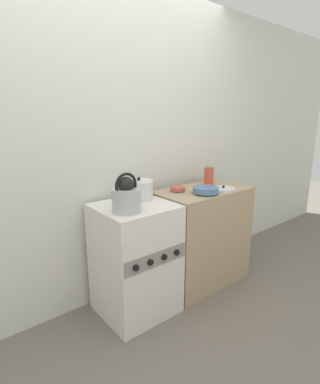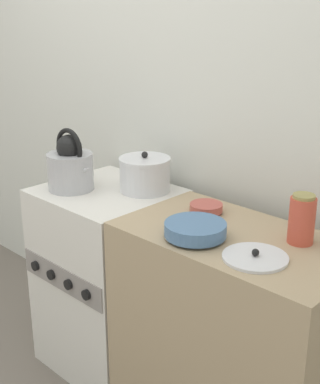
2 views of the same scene
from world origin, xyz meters
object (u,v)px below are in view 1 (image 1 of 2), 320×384
Objects in this scene: small_ceramic_bowl at (178,189)px; storage_jar at (209,176)px; kettle at (127,197)px; cooking_pot at (139,190)px; enamel_bowl at (206,190)px; stove at (135,259)px; loose_pot_lid at (223,188)px.

storage_jar is (0.40, 0.01, 0.06)m from small_ceramic_bowl.
kettle is 0.33m from cooking_pot.
enamel_bowl is at bearing -59.56° from small_ceramic_bowl.
enamel_bowl is at bearing -141.64° from storage_jar.
kettle is at bearing -170.02° from storage_jar.
stove is at bearing -171.35° from small_ceramic_bowl.
kettle is 1.60× the size of storage_jar.
kettle is (-0.12, -0.09, 0.54)m from stove.
storage_jar is at bearing 79.75° from loose_pot_lid.
kettle is at bearing -139.77° from cooking_pot.
loose_pot_lid is at bearing -100.25° from storage_jar.
small_ceramic_bowl is at bearing -178.51° from storage_jar.
cooking_pot is at bearing 40.23° from kettle.
stove is 0.98m from loose_pot_lid.
enamel_bowl reaches higher than loose_pot_lid.
kettle is 1.04m from storage_jar.
loose_pot_lid is (0.74, -0.24, -0.06)m from cooking_pot.
small_ceramic_bowl reaches higher than stove.
stove is 0.69m from small_ceramic_bowl.
cooking_pot is 1.77× the size of small_ceramic_bowl.
cooking_pot is 1.31× the size of storage_jar.
kettle is at bearing -164.78° from small_ceramic_bowl.
enamel_bowl reaches higher than small_ceramic_bowl.
kettle reaches higher than loose_pot_lid.
kettle is 2.15× the size of small_ceramic_bowl.
small_ceramic_bowl is (-0.12, 0.21, -0.01)m from enamel_bowl.
cooking_pot is 0.56m from enamel_bowl.
loose_pot_lid reaches higher than stove.
storage_jar is (0.28, 0.22, 0.05)m from enamel_bowl.
small_ceramic_bowl is (0.62, 0.17, -0.07)m from kettle.
kettle is at bearing -142.75° from stove.
small_ceramic_bowl is 0.41m from loose_pot_lid.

